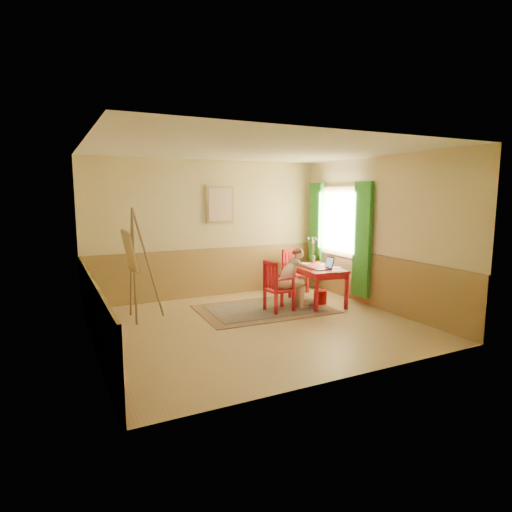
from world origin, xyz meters
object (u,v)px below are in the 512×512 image
laptop (324,267)px  figure (292,276)px  chair_left (277,287)px  chair_back (294,271)px  easel (132,254)px  table (317,272)px

laptop → figure: bearing=169.3°
chair_left → figure: size_ratio=0.82×
chair_back → easel: 3.61m
chair_left → easel: easel is taller
figure → easel: (-2.74, 0.63, 0.50)m
table → chair_back: 1.08m
figure → chair_left: bearing=-174.1°
chair_back → laptop: bearing=-96.1°
chair_left → chair_back: bearing=47.7°
chair_left → laptop: size_ratio=2.45×
table → chair_back: (0.13, 1.06, -0.17)m
table → easel: easel is taller
table → laptop: size_ratio=3.32×
figure → table: bearing=10.2°
table → chair_back: bearing=82.9°
table → easel: bearing=171.3°
figure → chair_back: bearing=56.8°
chair_left → chair_back: 1.64m
chair_back → laptop: 1.34m
figure → easel: size_ratio=0.60×
figure → easel: easel is taller
figure → laptop: 0.66m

